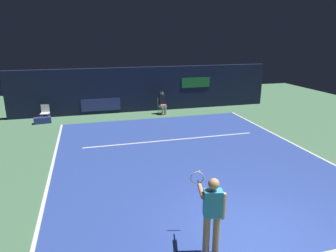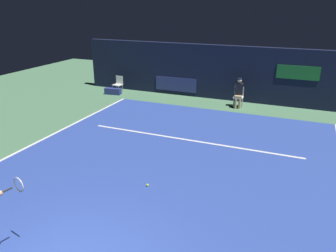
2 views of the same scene
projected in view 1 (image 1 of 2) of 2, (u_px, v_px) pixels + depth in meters
ground_plane at (187, 158)px, 11.15m from camera, size 29.91×29.91×0.00m
court_surface at (187, 157)px, 11.15m from camera, size 9.60×11.39×0.01m
line_sideline_left at (296, 145)px, 12.34m from camera, size 0.10×11.39×0.01m
line_sideline_right at (51, 172)px, 9.95m from camera, size 0.10×11.39×0.01m
line_service at (172, 140)px, 12.99m from camera, size 7.49×0.10×0.01m
back_wall at (146, 89)px, 17.81m from camera, size 15.32×0.33×2.60m
tennis_player at (212, 212)px, 5.95m from camera, size 0.51×1.02×1.73m
line_judge_on_chair at (162, 102)px, 17.19m from camera, size 0.48×0.56×1.32m
courtside_chair_near at (45, 112)px, 15.75m from camera, size 0.48×0.45×0.88m
tennis_ball at (199, 171)px, 9.92m from camera, size 0.07×0.07×0.07m
equipment_bag at (43, 120)px, 15.47m from camera, size 0.87×0.42×0.32m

